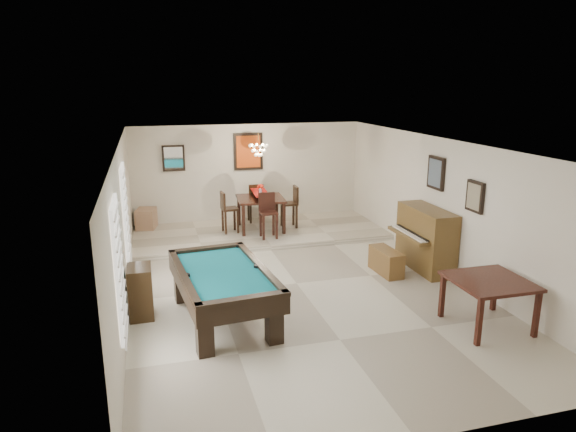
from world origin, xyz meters
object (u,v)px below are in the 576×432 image
upright_piano (419,239)px  flower_vase (260,188)px  square_table (488,303)px  dining_table (261,211)px  piano_bench (386,261)px  dining_chair_north (255,203)px  dining_chair_east (289,207)px  dining_chair_west (230,212)px  corner_bench (146,219)px  chandelier (258,146)px  apothecary_chest (141,292)px  dining_chair_south (268,216)px  pool_table (224,296)px

upright_piano → flower_vase: (-2.50, 3.23, 0.53)m
square_table → dining_table: size_ratio=1.00×
upright_piano → piano_bench: size_ratio=1.72×
flower_vase → dining_chair_north: size_ratio=0.22×
dining_chair_north → dining_chair_east: dining_chair_east is taller
dining_chair_west → corner_bench: bearing=59.9°
dining_table → dining_chair_north: 0.76m
piano_bench → chandelier: (-1.84, 3.15, 1.96)m
apothecary_chest → dining_chair_north: 5.54m
apothecary_chest → dining_chair_north: dining_chair_north is taller
dining_chair_south → dining_chair_east: bearing=46.6°
dining_chair_east → corner_bench: bearing=-102.1°
dining_chair_east → apothecary_chest: bearing=-40.1°
flower_vase → dining_chair_south: 0.89m
apothecary_chest → dining_chair_south: 4.33m
apothecary_chest → flower_vase: bearing=54.5°
dining_table → flower_vase: bearing=0.0°
pool_table → dining_table: bearing=65.1°
piano_bench → dining_chair_west: dining_chair_west is taller
dining_table → dining_chair_south: dining_chair_south is taller
flower_vase → corner_bench: (-2.71, 0.85, -0.78)m
flower_vase → dining_table: bearing=180.0°
dining_chair_west → dining_chair_east: bearing=-93.3°
pool_table → flower_vase: bearing=65.1°
flower_vase → dining_chair_south: (0.02, -0.73, -0.51)m
dining_chair_east → chandelier: size_ratio=1.73×
square_table → dining_chair_south: (-2.24, 5.03, 0.26)m
dining_chair_east → corner_bench: dining_chair_east is taller
upright_piano → apothecary_chest: (-5.34, -0.75, -0.20)m
dining_table → dining_chair_west: size_ratio=1.11×
dining_chair_north → dining_chair_west: bearing=46.4°
apothecary_chest → dining_chair_east: bearing=48.2°
corner_bench → dining_chair_west: bearing=-24.7°
corner_bench → square_table: bearing=-53.1°
dining_chair_south → apothecary_chest: bearing=-131.5°
piano_bench → dining_chair_west: (-2.55, 3.23, 0.38)m
piano_bench → flower_vase: (-1.78, 3.27, 0.91)m
upright_piano → piano_bench: bearing=-176.7°
dining_chair_south → piano_bench: bearing=-55.4°
square_table → apothecary_chest: bearing=160.7°
square_table → dining_chair_east: bearing=104.9°
flower_vase → dining_chair_west: bearing=-176.7°
piano_bench → chandelier: chandelier is taller
square_table → chandelier: bearing=112.3°
dining_table → upright_piano: bearing=-52.2°
apothecary_chest → corner_bench: bearing=88.5°
piano_bench → apothecary_chest: (-4.62, -0.71, 0.18)m
dining_chair_south → dining_chair_north: dining_chair_south is taller
dining_chair_north → chandelier: chandelier is taller
flower_vase → dining_chair_north: bearing=88.6°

